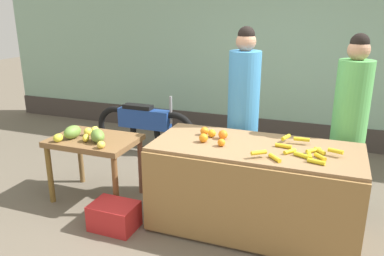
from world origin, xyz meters
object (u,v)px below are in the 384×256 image
object	(u,v)px
produce_crate	(114,216)
produce_sack	(183,159)
vendor_woman_green_shirt	(349,126)
parked_motorcycle	(145,125)
vendor_woman_blue_shirt	(243,114)

from	to	relation	value
produce_crate	produce_sack	size ratio (longest dim) A/B	0.89
vendor_woman_green_shirt	parked_motorcycle	xyz separation A→B (m)	(-2.74, 0.81, -0.53)
vendor_woman_green_shirt	produce_sack	size ratio (longest dim) A/B	3.73
produce_crate	produce_sack	xyz separation A→B (m)	(0.19, 1.33, 0.12)
produce_crate	vendor_woman_green_shirt	bearing A→B (deg)	29.97
vendor_woman_blue_shirt	vendor_woman_green_shirt	bearing A→B (deg)	1.13
vendor_woman_green_shirt	produce_sack	bearing A→B (deg)	175.65
produce_sack	produce_crate	bearing A→B (deg)	-98.34
vendor_woman_blue_shirt	vendor_woman_green_shirt	distance (m)	1.08
vendor_woman_green_shirt	parked_motorcycle	size ratio (longest dim) A/B	1.15
parked_motorcycle	produce_sack	distance (m)	1.12
produce_sack	vendor_woman_green_shirt	bearing A→B (deg)	-4.35
vendor_woman_green_shirt	produce_crate	world-z (taller)	vendor_woman_green_shirt
vendor_woman_blue_shirt	produce_sack	size ratio (longest dim) A/B	3.83
vendor_woman_blue_shirt	vendor_woman_green_shirt	size ratio (longest dim) A/B	1.03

